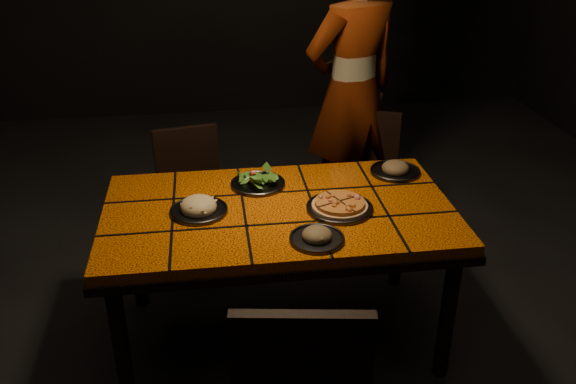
{
  "coord_description": "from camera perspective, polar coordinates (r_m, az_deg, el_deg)",
  "views": [
    {
      "loc": [
        -0.3,
        -2.44,
        2.09
      ],
      "look_at": [
        0.05,
        0.01,
        0.82
      ],
      "focal_mm": 38.0,
      "sensor_mm": 36.0,
      "label": 1
    }
  ],
  "objects": [
    {
      "name": "chair_far_right",
      "position": [
        3.86,
        7.34,
        2.12
      ],
      "size": [
        0.49,
        0.49,
        0.83
      ],
      "rotation": [
        0.0,
        0.0,
        -0.38
      ],
      "color": "black",
      "rests_on": "ground"
    },
    {
      "name": "dining_table",
      "position": [
        2.84,
        -0.88,
        -2.85
      ],
      "size": [
        1.62,
        0.92,
        0.75
      ],
      "color": "#D75E06",
      "rests_on": "ground"
    },
    {
      "name": "plate_salad",
      "position": [
        2.99,
        -2.84,
        1.06
      ],
      "size": [
        0.27,
        0.27,
        0.07
      ],
      "color": "#3A3A3F",
      "rests_on": "dining_table"
    },
    {
      "name": "plate_mushroom_a",
      "position": [
        2.54,
        2.73,
        -4.15
      ],
      "size": [
        0.23,
        0.23,
        0.08
      ],
      "color": "#3A3A3F",
      "rests_on": "dining_table"
    },
    {
      "name": "chair_far_left",
      "position": [
        3.62,
        -8.99,
        0.25
      ],
      "size": [
        0.44,
        0.44,
        0.83
      ],
      "rotation": [
        0.0,
        0.0,
        0.19
      ],
      "color": "black",
      "rests_on": "ground"
    },
    {
      "name": "room_shell",
      "position": [
        2.53,
        -1.01,
        13.66
      ],
      "size": [
        6.04,
        7.04,
        3.08
      ],
      "color": "black",
      "rests_on": "ground"
    },
    {
      "name": "plate_mushroom_b",
      "position": [
        3.17,
        10.01,
        2.15
      ],
      "size": [
        0.26,
        0.26,
        0.08
      ],
      "color": "#3A3A3F",
      "rests_on": "dining_table"
    },
    {
      "name": "plate_pasta",
      "position": [
        2.78,
        -8.35,
        -1.48
      ],
      "size": [
        0.26,
        0.26,
        0.09
      ],
      "color": "#3A3A3F",
      "rests_on": "dining_table"
    },
    {
      "name": "diner",
      "position": [
        3.82,
        6.0,
        9.22
      ],
      "size": [
        0.8,
        0.68,
        1.85
      ],
      "primitive_type": "imported",
      "rotation": [
        0.0,
        0.0,
        3.56
      ],
      "color": "brown",
      "rests_on": "ground"
    },
    {
      "name": "plate_pizza",
      "position": [
        2.78,
        4.85,
        -1.33
      ],
      "size": [
        0.33,
        0.33,
        0.04
      ],
      "color": "#3A3A3F",
      "rests_on": "dining_table"
    }
  ]
}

